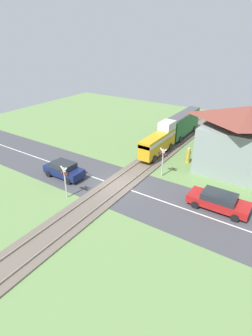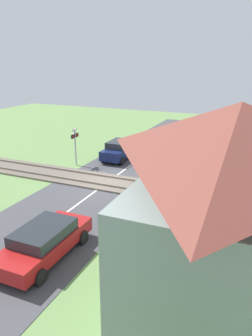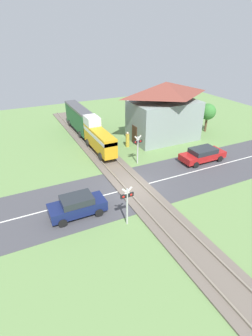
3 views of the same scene
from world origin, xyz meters
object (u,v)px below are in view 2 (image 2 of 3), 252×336
Objects in this scene: crossing_signal_west_approach at (75,141)px; station_building at (230,215)px; pedestrian_by_station at (229,217)px; crossing_signal_east_approach at (151,176)px; car_near_crossing at (119,150)px; car_far_side at (44,241)px.

station_building is (10.63, 12.09, 1.33)m from crossing_signal_west_approach.
pedestrian_by_station is at bearing -175.35° from station_building.
pedestrian_by_station is (-4.81, -0.39, -2.41)m from station_building.
crossing_signal_east_approach is (4.85, 7.59, 0.00)m from crossing_signal_west_approach.
car_near_crossing is 1.36× the size of crossing_signal_east_approach.
station_building reaches higher than car_near_crossing.
car_near_crossing reaches higher than car_far_side.
station_building is 5.39m from pedestrian_by_station.
car_far_side is 1.58× the size of crossing_signal_west_approach.
crossing_signal_east_approach is at bearing -103.18° from pedestrian_by_station.
car_near_crossing is 9.21m from crossing_signal_east_approach.
car_far_side is at bearing -88.64° from station_building.
car_near_crossing is at bearing -167.91° from car_far_side.
car_near_crossing is at bearing 138.41° from crossing_signal_west_approach.
crossing_signal_east_approach is 7.44m from station_building.
crossing_signal_east_approach is (7.51, 5.24, 1.06)m from car_near_crossing.
car_far_side is 2.67× the size of pedestrian_by_station.
crossing_signal_west_approach reaches higher than car_near_crossing.
car_far_side is 8.16m from pedestrian_by_station.
pedestrian_by_station is (-4.97, 6.46, 0.04)m from car_far_side.
car_far_side is at bearing -52.42° from pedestrian_by_station.
crossing_signal_east_approach is 4.35m from pedestrian_by_station.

